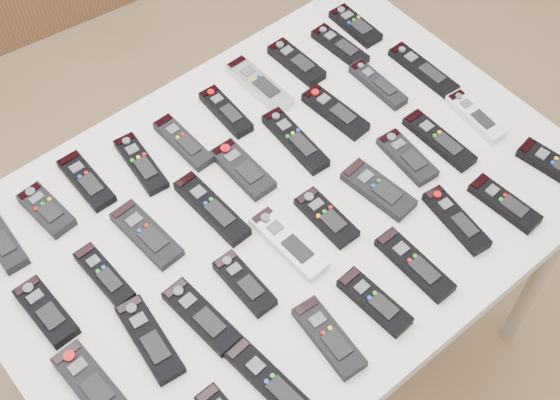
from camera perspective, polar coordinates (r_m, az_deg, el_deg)
ground at (r=2.36m, az=-0.27°, el=-9.91°), size 4.00×4.00×0.00m
table at (r=1.69m, az=-0.00°, el=-1.51°), size 1.25×0.88×0.78m
remote_0 at (r=1.69m, az=-19.80°, el=-2.68°), size 0.06×0.17×0.02m
remote_1 at (r=1.70m, az=-16.71°, el=-0.71°), size 0.07×0.14×0.02m
remote_2 at (r=1.72m, az=-13.99°, el=1.36°), size 0.05×0.16×0.02m
remote_3 at (r=1.73m, az=-10.14°, el=2.64°), size 0.07×0.17×0.02m
remote_4 at (r=1.75m, az=-7.10°, el=4.21°), size 0.05×0.17×0.02m
remote_5 at (r=1.80m, az=-3.98°, el=6.47°), size 0.05×0.16×0.02m
remote_6 at (r=1.85m, az=-1.53°, el=8.43°), size 0.06×0.19×0.02m
remote_7 at (r=1.90m, az=1.21°, el=10.04°), size 0.06×0.16×0.02m
remote_8 at (r=1.95m, az=4.40°, el=11.14°), size 0.05×0.16×0.02m
remote_9 at (r=2.00m, az=5.53°, el=12.57°), size 0.06×0.15×0.02m
remote_10 at (r=1.57m, az=-16.73°, el=-7.83°), size 0.06×0.16×0.02m
remote_11 at (r=1.58m, az=-12.72°, el=-5.41°), size 0.05×0.16×0.02m
remote_12 at (r=1.62m, az=-9.74°, el=-2.49°), size 0.07×0.18×0.02m
remote_13 at (r=1.63m, az=-5.01°, el=-0.62°), size 0.06×0.20×0.02m
remote_14 at (r=1.69m, az=-2.73°, el=2.26°), size 0.06×0.16×0.02m
remote_15 at (r=1.74m, az=1.12°, el=4.37°), size 0.06×0.19×0.02m
remote_16 at (r=1.80m, az=4.06°, el=6.44°), size 0.06×0.17×0.02m
remote_17 at (r=1.87m, az=7.17°, el=8.38°), size 0.04×0.16×0.02m
remote_18 at (r=1.92m, az=10.43°, el=9.33°), size 0.05×0.19×0.02m
remote_19 at (r=1.49m, az=-13.66°, el=-12.93°), size 0.07×0.17×0.02m
remote_20 at (r=1.50m, az=-9.51°, el=-10.01°), size 0.07×0.19×0.02m
remote_21 at (r=1.51m, az=-5.76°, el=-8.47°), size 0.07×0.18×0.02m
remote_22 at (r=1.54m, az=-2.61°, el=-6.12°), size 0.05×0.15×0.02m
remote_23 at (r=1.58m, az=0.63°, el=-3.16°), size 0.06×0.19×0.02m
remote_24 at (r=1.62m, az=3.42°, el=-1.28°), size 0.06×0.15×0.02m
remote_25 at (r=1.67m, az=7.20°, el=0.77°), size 0.08×0.17×0.02m
remote_26 at (r=1.73m, az=9.28°, el=3.11°), size 0.07×0.15×0.02m
remote_27 at (r=1.78m, az=11.56°, el=4.31°), size 0.05×0.18×0.02m
remote_28 at (r=1.84m, az=14.10°, el=5.95°), size 0.06×0.16×0.02m
remote_31 at (r=1.45m, az=-0.47°, el=-13.40°), size 0.07×0.21×0.02m
remote_32 at (r=1.49m, az=3.59°, el=-10.00°), size 0.07×0.17×0.02m
remote_33 at (r=1.53m, az=6.92°, el=-7.40°), size 0.06×0.16×0.02m
remote_34 at (r=1.58m, az=9.81°, el=-4.68°), size 0.05×0.18×0.02m
remote_35 at (r=1.65m, az=12.77°, el=-1.43°), size 0.07×0.18×0.02m
remote_36 at (r=1.70m, az=16.11°, el=-0.24°), size 0.06×0.16×0.02m
remote_37 at (r=1.80m, az=19.54°, el=2.31°), size 0.08×0.18×0.02m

